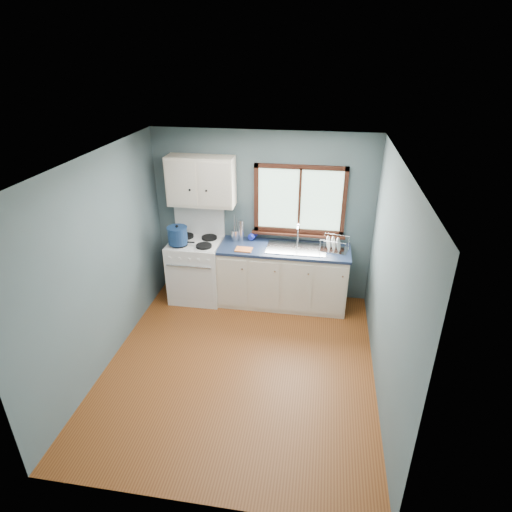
# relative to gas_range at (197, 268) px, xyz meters

# --- Properties ---
(floor) EXTENTS (3.20, 3.60, 0.02)m
(floor) POSITION_rel_gas_range_xyz_m (0.95, -1.47, -0.50)
(floor) COLOR brown
(floor) RESTS_ON ground
(ceiling) EXTENTS (3.20, 3.60, 0.02)m
(ceiling) POSITION_rel_gas_range_xyz_m (0.95, -1.47, 2.02)
(ceiling) COLOR white
(ceiling) RESTS_ON wall_back
(wall_back) EXTENTS (3.20, 0.02, 2.50)m
(wall_back) POSITION_rel_gas_range_xyz_m (0.95, 0.34, 0.76)
(wall_back) COLOR #506367
(wall_back) RESTS_ON ground
(wall_front) EXTENTS (3.20, 0.02, 2.50)m
(wall_front) POSITION_rel_gas_range_xyz_m (0.95, -3.28, 0.76)
(wall_front) COLOR #506367
(wall_front) RESTS_ON ground
(wall_left) EXTENTS (0.02, 3.60, 2.50)m
(wall_left) POSITION_rel_gas_range_xyz_m (-0.66, -1.47, 0.76)
(wall_left) COLOR #506367
(wall_left) RESTS_ON ground
(wall_right) EXTENTS (0.02, 3.60, 2.50)m
(wall_right) POSITION_rel_gas_range_xyz_m (2.56, -1.47, 0.76)
(wall_right) COLOR #506367
(wall_right) RESTS_ON ground
(gas_range) EXTENTS (0.76, 0.69, 1.36)m
(gas_range) POSITION_rel_gas_range_xyz_m (0.00, 0.00, 0.00)
(gas_range) COLOR white
(gas_range) RESTS_ON floor
(base_cabinets) EXTENTS (1.85, 0.60, 0.88)m
(base_cabinets) POSITION_rel_gas_range_xyz_m (1.31, 0.02, -0.08)
(base_cabinets) COLOR beige
(base_cabinets) RESTS_ON floor
(countertop) EXTENTS (1.89, 0.64, 0.04)m
(countertop) POSITION_rel_gas_range_xyz_m (1.31, 0.02, 0.41)
(countertop) COLOR #16233D
(countertop) RESTS_ON base_cabinets
(sink) EXTENTS (0.84, 0.46, 0.44)m
(sink) POSITION_rel_gas_range_xyz_m (1.49, 0.02, 0.37)
(sink) COLOR silver
(sink) RESTS_ON countertop
(window) EXTENTS (1.36, 0.10, 1.03)m
(window) POSITION_rel_gas_range_xyz_m (1.48, 0.30, 0.98)
(window) COLOR #9EC6A8
(window) RESTS_ON wall_back
(upper_cabinets) EXTENTS (0.95, 0.35, 0.70)m
(upper_cabinets) POSITION_rel_gas_range_xyz_m (0.10, 0.15, 1.31)
(upper_cabinets) COLOR beige
(upper_cabinets) RESTS_ON wall_back
(skillet) EXTENTS (0.36, 0.24, 0.05)m
(skillet) POSITION_rel_gas_range_xyz_m (-0.19, -0.15, 0.49)
(skillet) COLOR black
(skillet) RESTS_ON gas_range
(stockpot) EXTENTS (0.31, 0.31, 0.28)m
(stockpot) POSITION_rel_gas_range_xyz_m (-0.20, -0.16, 0.59)
(stockpot) COLOR navy
(stockpot) RESTS_ON gas_range
(utensil_crock) EXTENTS (0.16, 0.16, 0.39)m
(utensil_crock) POSITION_rel_gas_range_xyz_m (0.57, 0.18, 0.51)
(utensil_crock) COLOR silver
(utensil_crock) RESTS_ON countertop
(thermos) EXTENTS (0.09, 0.09, 0.32)m
(thermos) POSITION_rel_gas_range_xyz_m (0.66, 0.17, 0.59)
(thermos) COLOR silver
(thermos) RESTS_ON countertop
(soap_bottle) EXTENTS (0.13, 0.13, 0.26)m
(soap_bottle) POSITION_rel_gas_range_xyz_m (0.79, 0.18, 0.56)
(soap_bottle) COLOR #1C29B9
(soap_bottle) RESTS_ON countertop
(dish_towel) EXTENTS (0.24, 0.18, 0.02)m
(dish_towel) POSITION_rel_gas_range_xyz_m (0.76, -0.15, 0.43)
(dish_towel) COLOR orange
(dish_towel) RESTS_ON countertop
(dish_rack) EXTENTS (0.42, 0.36, 0.19)m
(dish_rack) POSITION_rel_gas_range_xyz_m (2.01, 0.06, 0.48)
(dish_rack) COLOR silver
(dish_rack) RESTS_ON countertop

